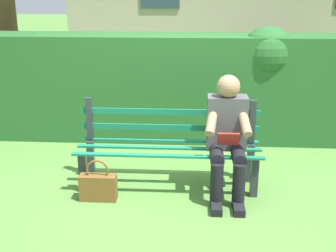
{
  "coord_description": "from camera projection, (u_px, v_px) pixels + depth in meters",
  "views": [
    {
      "loc": [
        -0.24,
        3.94,
        1.92
      ],
      "look_at": [
        0.0,
        0.1,
        0.67
      ],
      "focal_mm": 45.6,
      "sensor_mm": 36.0,
      "label": 1
    }
  ],
  "objects": [
    {
      "name": "ground",
      "position": [
        169.0,
        186.0,
        4.35
      ],
      "size": [
        60.0,
        60.0,
        0.0
      ],
      "primitive_type": "plane",
      "color": "#517F38"
    },
    {
      "name": "park_bench",
      "position": [
        169.0,
        145.0,
        4.29
      ],
      "size": [
        1.82,
        0.49,
        0.86
      ],
      "color": "#2D3338",
      "rests_on": "ground"
    },
    {
      "name": "person_seated",
      "position": [
        227.0,
        134.0,
        4.03
      ],
      "size": [
        0.44,
        0.73,
        1.15
      ],
      "color": "#4C4C51",
      "rests_on": "ground"
    },
    {
      "name": "hedge_backdrop",
      "position": [
        143.0,
        84.0,
        5.63
      ],
      "size": [
        5.37,
        0.81,
        1.49
      ],
      "color": "#265B28",
      "rests_on": "ground"
    },
    {
      "name": "handbag",
      "position": [
        98.0,
        186.0,
        4.02
      ],
      "size": [
        0.35,
        0.12,
        0.41
      ],
      "color": "brown",
      "rests_on": "ground"
    }
  ]
}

